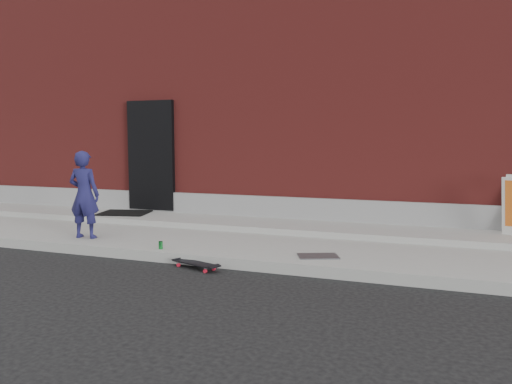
% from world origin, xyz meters
% --- Properties ---
extents(ground, '(80.00, 80.00, 0.00)m').
position_xyz_m(ground, '(0.00, 0.00, 0.00)').
color(ground, black).
rests_on(ground, ground).
extents(sidewalk, '(20.00, 3.00, 0.15)m').
position_xyz_m(sidewalk, '(0.00, 1.50, 0.07)').
color(sidewalk, gray).
rests_on(sidewalk, ground).
extents(apron, '(20.00, 1.20, 0.10)m').
position_xyz_m(apron, '(0.00, 2.40, 0.20)').
color(apron, gray).
rests_on(apron, sidewalk).
extents(building, '(20.00, 8.10, 5.00)m').
position_xyz_m(building, '(-0.00, 6.99, 2.50)').
color(building, maroon).
rests_on(building, ground).
extents(child, '(0.55, 0.39, 1.40)m').
position_xyz_m(child, '(-2.31, 0.49, 0.85)').
color(child, '#1A1946').
rests_on(child, sidewalk).
extents(skateboard, '(0.76, 0.41, 0.08)m').
position_xyz_m(skateboard, '(-0.02, -0.12, 0.07)').
color(skateboard, red).
rests_on(skateboard, ground).
extents(soda_can, '(0.08, 0.08, 0.11)m').
position_xyz_m(soda_can, '(-0.74, 0.18, 0.21)').
color(soda_can, '#1A8431').
rests_on(soda_can, sidewalk).
extents(doormat, '(1.08, 0.95, 0.03)m').
position_xyz_m(doormat, '(-2.90, 2.40, 0.26)').
color(doormat, black).
rests_on(doormat, apron).
extents(utility_plate, '(0.62, 0.52, 0.02)m').
position_xyz_m(utility_plate, '(1.51, 0.50, 0.16)').
color(utility_plate, '#4B4B4F').
rests_on(utility_plate, sidewalk).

